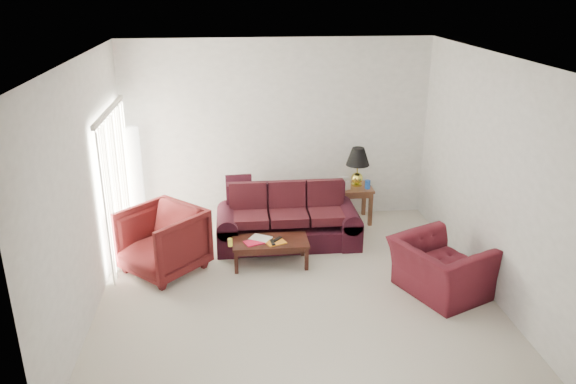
{
  "coord_description": "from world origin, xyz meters",
  "views": [
    {
      "loc": [
        -0.76,
        -6.45,
        3.82
      ],
      "look_at": [
        0.0,
        0.85,
        1.05
      ],
      "focal_mm": 35.0,
      "sensor_mm": 36.0,
      "label": 1
    }
  ],
  "objects_px": {
    "end_table": "(354,203)",
    "coffee_table": "(270,252)",
    "armchair_left": "(162,241)",
    "floor_lamp": "(135,179)",
    "armchair_right": "(440,268)",
    "sofa": "(288,217)"
  },
  "relations": [
    {
      "from": "armchair_right",
      "to": "end_table",
      "type": "bearing_deg",
      "value": -10.56
    },
    {
      "from": "sofa",
      "to": "end_table",
      "type": "bearing_deg",
      "value": 36.8
    },
    {
      "from": "end_table",
      "to": "armchair_left",
      "type": "xyz_separation_m",
      "value": [
        -3.01,
        -1.47,
        0.15
      ]
    },
    {
      "from": "end_table",
      "to": "armchair_left",
      "type": "distance_m",
      "value": 3.35
    },
    {
      "from": "sofa",
      "to": "armchair_left",
      "type": "height_order",
      "value": "armchair_left"
    },
    {
      "from": "floor_lamp",
      "to": "armchair_right",
      "type": "relative_size",
      "value": 1.56
    },
    {
      "from": "armchair_right",
      "to": "floor_lamp",
      "type": "bearing_deg",
      "value": 34.76
    },
    {
      "from": "end_table",
      "to": "coffee_table",
      "type": "xyz_separation_m",
      "value": [
        -1.51,
        -1.42,
        -0.12
      ]
    },
    {
      "from": "armchair_left",
      "to": "coffee_table",
      "type": "xyz_separation_m",
      "value": [
        1.5,
        0.04,
        -0.27
      ]
    },
    {
      "from": "end_table",
      "to": "floor_lamp",
      "type": "distance_m",
      "value": 3.6
    },
    {
      "from": "coffee_table",
      "to": "armchair_right",
      "type": "bearing_deg",
      "value": -19.05
    },
    {
      "from": "sofa",
      "to": "end_table",
      "type": "relative_size",
      "value": 3.52
    },
    {
      "from": "armchair_left",
      "to": "coffee_table",
      "type": "height_order",
      "value": "armchair_left"
    },
    {
      "from": "floor_lamp",
      "to": "coffee_table",
      "type": "distance_m",
      "value": 2.61
    },
    {
      "from": "armchair_right",
      "to": "coffee_table",
      "type": "xyz_separation_m",
      "value": [
        -2.11,
        1.01,
        -0.17
      ]
    },
    {
      "from": "floor_lamp",
      "to": "sofa",
      "type": "bearing_deg",
      "value": -19.38
    },
    {
      "from": "floor_lamp",
      "to": "armchair_left",
      "type": "bearing_deg",
      "value": -70.21
    },
    {
      "from": "floor_lamp",
      "to": "armchair_left",
      "type": "height_order",
      "value": "floor_lamp"
    },
    {
      "from": "floor_lamp",
      "to": "end_table",
      "type": "bearing_deg",
      "value": -0.8
    },
    {
      "from": "sofa",
      "to": "armchair_right",
      "type": "height_order",
      "value": "sofa"
    },
    {
      "from": "armchair_left",
      "to": "sofa",
      "type": "bearing_deg",
      "value": 64.39
    },
    {
      "from": "end_table",
      "to": "coffee_table",
      "type": "relative_size",
      "value": 0.57
    }
  ]
}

